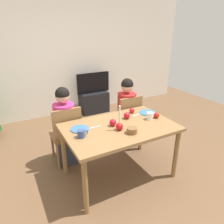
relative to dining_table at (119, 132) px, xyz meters
name	(u,v)px	position (x,y,z in m)	size (l,w,h in m)	color
ground_plane	(119,174)	(0.00, 0.00, -0.67)	(7.68, 7.68, 0.00)	brown
back_wall	(59,57)	(0.00, 2.60, 0.63)	(6.40, 0.10, 2.60)	silver
dining_table	(119,132)	(0.00, 0.00, 0.00)	(1.40, 0.90, 0.75)	olive
chair_left	(66,132)	(-0.52, 0.61, -0.15)	(0.40, 0.40, 0.90)	olive
chair_right	(127,118)	(0.51, 0.61, -0.15)	(0.40, 0.40, 0.90)	olive
person_left_child	(65,128)	(-0.52, 0.64, -0.10)	(0.30, 0.30, 1.17)	#33384C
person_right_child	(126,114)	(0.51, 0.64, -0.10)	(0.30, 0.30, 1.17)	#33384C
tv_stand	(94,102)	(0.65, 2.30, -0.43)	(0.64, 0.40, 0.48)	black
tv	(93,83)	(0.65, 2.30, 0.04)	(0.79, 0.05, 0.46)	black
candle_centerpiece	(119,125)	(-0.06, -0.09, 0.15)	(0.09, 0.09, 0.32)	red
plate_left	(80,129)	(-0.47, 0.15, 0.09)	(0.23, 0.23, 0.01)	teal
plate_right	(148,113)	(0.58, 0.17, 0.09)	(0.24, 0.24, 0.01)	teal
mug_left	(81,134)	(-0.52, -0.04, 0.13)	(0.13, 0.09, 0.09)	#33477F
mug_right	(150,116)	(0.47, -0.01, 0.13)	(0.13, 0.08, 0.10)	white
fork_left	(94,127)	(-0.31, 0.11, 0.09)	(0.18, 0.01, 0.01)	silver
fork_right	(137,115)	(0.41, 0.19, 0.09)	(0.18, 0.01, 0.01)	silver
bowl_walnuts	(132,130)	(0.03, -0.23, 0.12)	(0.13, 0.13, 0.07)	brown
apple_near_candle	(113,123)	(-0.07, 0.05, 0.13)	(0.09, 0.09, 0.09)	#B61322
apple_by_left_plate	(127,116)	(0.20, 0.15, 0.13)	(0.09, 0.09, 0.09)	#B51320
apple_by_right_mug	(132,110)	(0.38, 0.29, 0.12)	(0.07, 0.07, 0.07)	red
apple_far_edge	(156,115)	(0.57, -0.02, 0.12)	(0.08, 0.08, 0.08)	#AD1C15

